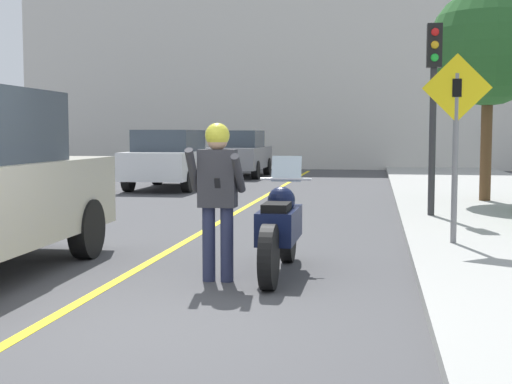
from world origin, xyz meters
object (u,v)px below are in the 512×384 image
motorcycle (280,229)px  traffic_light (434,82)px  street_tree (489,47)px  parked_car_grey (239,153)px  crossing_sign (456,130)px  parked_car_white (171,159)px  person_biker (217,185)px

motorcycle → traffic_light: size_ratio=0.68×
street_tree → parked_car_grey: size_ratio=1.10×
motorcycle → crossing_sign: bearing=41.5°
crossing_sign → parked_car_white: crossing_sign is taller
motorcycle → street_tree: bearing=67.3°
person_biker → motorcycle: bearing=39.4°
person_biker → parked_car_white: 13.00m
crossing_sign → street_tree: street_tree is taller
street_tree → person_biker: bearing=-114.9°
motorcycle → traffic_light: (2.05, 5.10, 1.97)m
motorcycle → crossing_sign: size_ratio=0.91×
motorcycle → crossing_sign: crossing_sign is taller
person_biker → crossing_sign: crossing_sign is taller
parked_car_white → crossing_sign: bearing=-55.5°
person_biker → street_tree: 9.85m
person_biker → traffic_light: (2.66, 5.60, 1.45)m
crossing_sign → street_tree: 6.68m
person_biker → street_tree: size_ratio=0.37×
street_tree → parked_car_white: street_tree is taller
traffic_light → street_tree: size_ratio=0.73×
crossing_sign → parked_car_grey: (-5.94, 15.60, -0.79)m
crossing_sign → traffic_light: size_ratio=0.74×
motorcycle → person_biker: (-0.61, -0.50, 0.53)m
crossing_sign → parked_car_white: size_ratio=0.60×
street_tree → parked_car_grey: (-7.26, 9.30, -2.58)m
traffic_light → parked_car_grey: traffic_light is taller
crossing_sign → motorcycle: bearing=-138.5°
motorcycle → traffic_light: traffic_light is taller
motorcycle → parked_car_grey: (-3.84, 17.47, 0.34)m
motorcycle → traffic_light: bearing=68.1°
motorcycle → parked_car_white: parked_car_white is taller
person_biker → parked_car_grey: (-3.23, 17.97, -0.19)m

